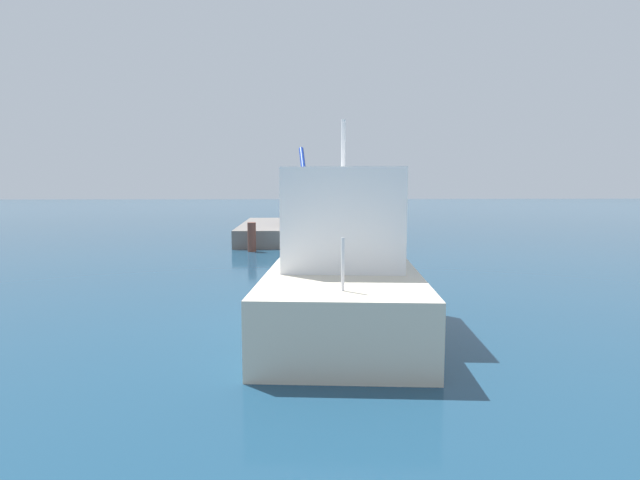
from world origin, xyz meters
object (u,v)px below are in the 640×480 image
object	(u,v)px
dock_worker	(344,209)
moored_yacht	(342,283)
crane_truck	(304,203)
salvaged_car	(334,242)

from	to	relation	value
dock_worker	moored_yacht	size ratio (longest dim) A/B	0.16
crane_truck	moored_yacht	bearing A→B (deg)	2.53
crane_truck	moored_yacht	world-z (taller)	crane_truck
crane_truck	salvaged_car	bearing A→B (deg)	9.65
moored_yacht	crane_truck	bearing A→B (deg)	-177.47
dock_worker	salvaged_car	size ratio (longest dim) A/B	0.46
crane_truck	salvaged_car	xyz separation A→B (m)	(7.96, 1.35, -1.65)
crane_truck	moored_yacht	distance (m)	18.36
moored_yacht	dock_worker	bearing A→B (deg)	174.25
salvaged_car	moored_yacht	xyz separation A→B (m)	(10.31, -0.55, -0.00)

